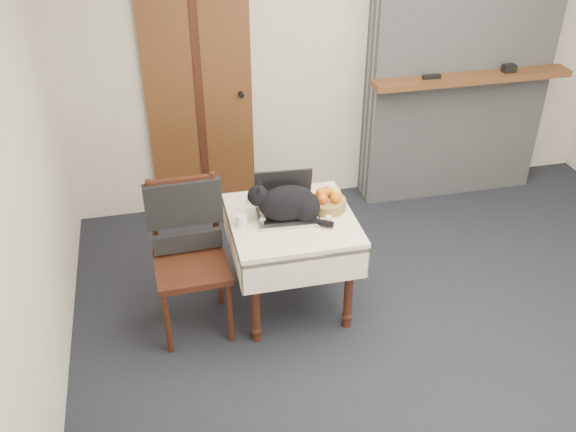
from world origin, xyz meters
name	(u,v)px	position (x,y,z in m)	size (l,w,h in m)	color
ground	(432,342)	(0.00, 0.00, 0.00)	(4.50, 4.50, 0.00)	black
room_shell	(437,48)	(0.00, 0.46, 1.76)	(4.52, 4.01, 2.61)	beige
door	(199,96)	(-1.20, 1.97, 1.00)	(0.82, 0.10, 2.00)	brown
chimney	(463,44)	(0.90, 1.85, 1.30)	(1.62, 0.48, 2.60)	gray
side_table	(292,232)	(-0.79, 0.57, 0.59)	(0.78, 0.78, 0.70)	#3A1E10
laptop	(285,204)	(-0.82, 0.63, 0.77)	(0.39, 0.34, 0.27)	#B7B7BC
cat	(289,204)	(-0.81, 0.56, 0.81)	(0.52, 0.32, 0.26)	black
cream_jar	(242,220)	(-1.11, 0.55, 0.74)	(0.07, 0.07, 0.08)	white
pill_bottle	(328,221)	(-0.60, 0.42, 0.74)	(0.04, 0.04, 0.07)	#954812
fruit_basket	(328,201)	(-0.54, 0.63, 0.75)	(0.23, 0.23, 0.13)	olive
desk_clutter	(320,212)	(-0.60, 0.59, 0.70)	(0.15, 0.02, 0.01)	black
chair	(187,235)	(-1.45, 0.59, 0.65)	(0.47, 0.46, 1.02)	#3A1E10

